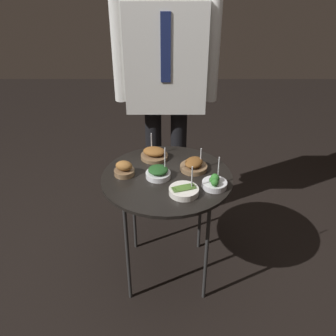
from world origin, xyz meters
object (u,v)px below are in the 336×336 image
bowl_spinach_mid_left (159,173)px  bowl_roast_back_left (125,169)px  bowl_roast_center (195,165)px  bowl_roast_mid_right (155,154)px  bowl_asparagus_near_rim (185,191)px  serving_cart (168,183)px  waiter_figure (167,70)px  bowl_broccoli_front_right (216,183)px

bowl_spinach_mid_left → bowl_roast_back_left: size_ratio=1.54×
bowl_roast_center → bowl_roast_mid_right: 0.26m
bowl_spinach_mid_left → bowl_roast_back_left: bowl_spinach_mid_left is taller
bowl_roast_center → bowl_asparagus_near_rim: 0.25m
serving_cart → bowl_spinach_mid_left: bowl_spinach_mid_left is taller
bowl_roast_mid_right → bowl_asparagus_near_rim: (0.16, -0.37, -0.01)m
bowl_roast_mid_right → bowl_spinach_mid_left: 0.21m
bowl_roast_center → bowl_roast_back_left: bearing=-171.9°
bowl_roast_mid_right → waiter_figure: (0.07, 0.37, 0.38)m
bowl_broccoli_front_right → bowl_spinach_mid_left: 0.31m
bowl_roast_mid_right → bowl_asparagus_near_rim: bearing=-66.6°
bowl_roast_center → waiter_figure: (-0.16, 0.50, 0.38)m
serving_cart → bowl_roast_back_left: 0.25m
bowl_roast_back_left → waiter_figure: size_ratio=0.06×
serving_cart → bowl_roast_back_left: bowl_roast_back_left is taller
bowl_broccoli_front_right → bowl_roast_back_left: (-0.48, 0.12, 0.01)m
bowl_roast_center → bowl_roast_mid_right: bearing=149.3°
bowl_broccoli_front_right → bowl_roast_center: bearing=118.3°
bowl_asparagus_near_rim → waiter_figure: 0.84m
serving_cart → bowl_broccoli_front_right: bearing=-24.3°
bowl_asparagus_near_rim → bowl_roast_center: bearing=75.2°
serving_cart → bowl_roast_center: 0.18m
bowl_roast_center → bowl_roast_mid_right: bowl_roast_mid_right is taller
bowl_roast_center → bowl_asparagus_near_rim: size_ratio=1.02×
waiter_figure → bowl_broccoli_front_right: bearing=-69.7°
bowl_spinach_mid_left → waiter_figure: bearing=86.2°
serving_cart → bowl_roast_center: size_ratio=4.65×
bowl_roast_back_left → bowl_spinach_mid_left: bearing=-7.9°
bowl_roast_center → bowl_roast_back_left: (-0.38, -0.05, 0.01)m
bowl_broccoli_front_right → serving_cart: bearing=155.7°
bowl_asparagus_near_rim → waiter_figure: bearing=97.2°
bowl_roast_mid_right → bowl_broccoli_front_right: 0.45m
bowl_asparagus_near_rim → bowl_roast_mid_right: bearing=113.4°
bowl_spinach_mid_left → waiter_figure: (0.04, 0.58, 0.38)m
serving_cart → bowl_roast_mid_right: bearing=110.4°
bowl_broccoli_front_right → bowl_roast_back_left: bearing=165.3°
bowl_roast_mid_right → bowl_roast_back_left: 0.24m
bowl_roast_center → bowl_broccoli_front_right: bearing=-61.7°
bowl_spinach_mid_left → bowl_asparagus_near_rim: bowl_spinach_mid_left is taller
serving_cart → bowl_roast_mid_right: (-0.07, 0.20, 0.07)m
bowl_roast_center → bowl_asparagus_near_rim: bearing=-104.8°
waiter_figure → bowl_roast_center: bearing=-72.7°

